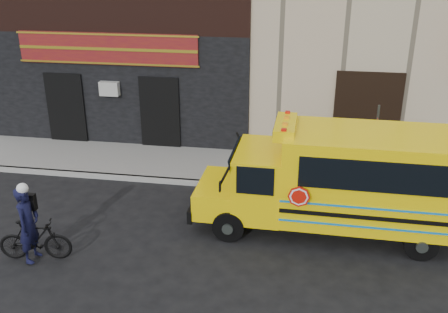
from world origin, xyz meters
The scene contains 7 objects.
ground centered at (0.00, 0.00, 0.00)m, with size 120.00×120.00×0.00m, color black.
curb centered at (0.00, 2.60, 0.07)m, with size 40.00×0.20×0.15m, color #999993.
sidewalk centered at (0.00, 4.10, 0.07)m, with size 40.00×3.00×0.15m, color gray.
school_bus centered at (3.06, 0.49, 1.51)m, with size 6.93×2.44×2.92m.
sign_pole centered at (3.96, 2.67, 1.57)m, with size 0.07×0.25×2.83m.
bicycle centered at (-4.13, -2.00, 0.51)m, with size 0.48×1.71×1.03m, color black.
cyclist centered at (-4.17, -2.09, 0.93)m, with size 0.68×0.44×1.86m, color black.
Camera 1 is at (1.91, -11.20, 6.75)m, focal length 40.00 mm.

